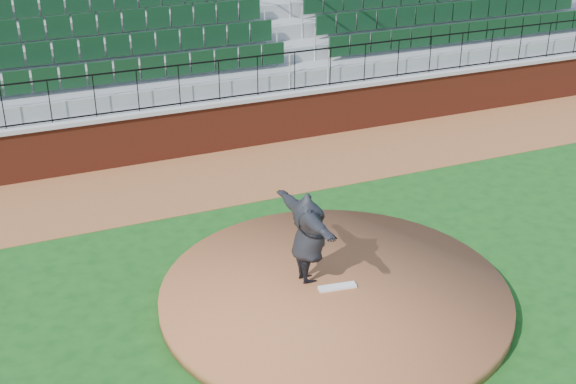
% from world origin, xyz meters
% --- Properties ---
extents(ground, '(90.00, 90.00, 0.00)m').
position_xyz_m(ground, '(0.00, 0.00, 0.00)').
color(ground, '#144915').
rests_on(ground, ground).
extents(warning_track, '(34.00, 3.20, 0.01)m').
position_xyz_m(warning_track, '(0.00, 5.40, 0.01)').
color(warning_track, brown).
rests_on(warning_track, ground).
extents(field_wall, '(34.00, 0.35, 1.20)m').
position_xyz_m(field_wall, '(0.00, 7.00, 0.60)').
color(field_wall, maroon).
rests_on(field_wall, ground).
extents(wall_cap, '(34.00, 0.45, 0.10)m').
position_xyz_m(wall_cap, '(0.00, 7.00, 1.25)').
color(wall_cap, '#B7B7B7').
rests_on(wall_cap, field_wall).
extents(wall_railing, '(34.00, 0.05, 1.00)m').
position_xyz_m(wall_railing, '(0.00, 7.00, 1.80)').
color(wall_railing, black).
rests_on(wall_railing, wall_cap).
extents(seating_stands, '(34.00, 5.10, 4.60)m').
position_xyz_m(seating_stands, '(0.00, 9.72, 2.30)').
color(seating_stands, gray).
rests_on(seating_stands, ground).
extents(concourse_wall, '(34.00, 0.50, 5.50)m').
position_xyz_m(concourse_wall, '(0.00, 12.52, 2.75)').
color(concourse_wall, maroon).
rests_on(concourse_wall, ground).
extents(pitchers_mound, '(6.02, 6.02, 0.25)m').
position_xyz_m(pitchers_mound, '(0.09, -0.34, 0.12)').
color(pitchers_mound, brown).
rests_on(pitchers_mound, ground).
extents(pitching_rubber, '(0.67, 0.26, 0.04)m').
position_xyz_m(pitching_rubber, '(0.14, -0.33, 0.27)').
color(pitching_rubber, white).
rests_on(pitching_rubber, pitchers_mound).
extents(pitcher, '(0.64, 2.10, 1.69)m').
position_xyz_m(pitcher, '(-0.21, 0.10, 1.10)').
color(pitcher, black).
rests_on(pitcher, pitchers_mound).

